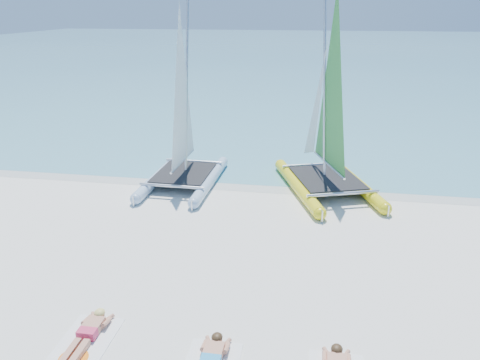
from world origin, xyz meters
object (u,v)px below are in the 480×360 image
(towel_a, at_px, (82,346))
(sunbather_a, at_px, (86,335))
(catamaran_blue, at_px, (183,130))
(catamaran_yellow, at_px, (325,123))

(towel_a, distance_m, sunbather_a, 0.22)
(catamaran_blue, height_order, sunbather_a, catamaran_blue)
(catamaran_yellow, bearing_deg, towel_a, -134.61)
(catamaran_blue, bearing_deg, sunbather_a, -85.68)
(catamaran_yellow, distance_m, towel_a, 10.94)
(catamaran_blue, bearing_deg, towel_a, -85.74)
(catamaran_yellow, relative_size, sunbather_a, 4.25)
(catamaran_blue, distance_m, catamaran_yellow, 5.08)
(catamaran_blue, relative_size, towel_a, 3.66)
(catamaran_yellow, bearing_deg, sunbather_a, -135.05)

